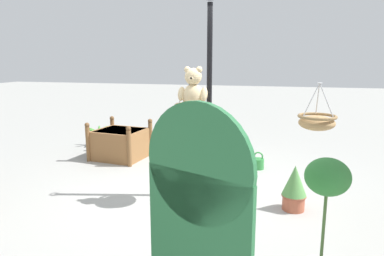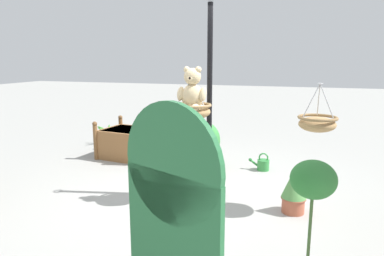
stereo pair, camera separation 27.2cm
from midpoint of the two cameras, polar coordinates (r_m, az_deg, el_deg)
name	(u,v)px [view 1 (the left image)]	position (r m, az deg, el deg)	size (l,w,h in m)	color
ground_plane	(191,194)	(4.93, -1.75, -10.85)	(40.00, 40.00, 0.00)	#9E9E99
display_pole_central	(209,137)	(4.64, 1.10, -1.57)	(0.44, 0.44, 2.60)	black
hanging_basket_with_teddy	(193,110)	(4.37, -1.55, 2.90)	(0.48, 0.48, 0.53)	#A37F51
teddy_bear	(193,92)	(4.31, -1.66, 5.94)	(0.37, 0.34, 0.54)	#D1B789
hanging_basket_left_high	(317,122)	(4.35, 18.12, 0.99)	(0.45, 0.45, 0.57)	#A37F51
wooden_planter_box	(120,143)	(6.74, -12.80, -2.40)	(1.05, 0.97, 0.72)	olive
potted_plant_fern_front	(99,137)	(7.88, -15.98, -1.42)	(0.50, 0.49, 0.42)	#4C4C51
potted_plant_flowering_red	(294,188)	(4.51, 14.75, -9.46)	(0.31, 0.31, 0.57)	#AD563D
potted_plant_bushy_green	(200,144)	(5.80, -0.01, -2.65)	(0.53, 0.53, 0.83)	#AD563D
potted_plant_small_succulent	(324,224)	(2.87, 18.20, -14.74)	(0.33, 0.33, 1.14)	beige
display_sign_board	(197,213)	(2.14, -2.85, -13.73)	(0.70, 0.33, 1.63)	#286B3D
watering_can	(257,163)	(6.06, 9.42, -5.70)	(0.35, 0.20, 0.30)	#338C3F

